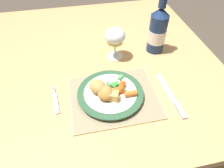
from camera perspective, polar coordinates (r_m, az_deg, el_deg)
ground_plane at (r=1.46m, az=-4.15°, el=-16.03°), size 6.00×6.00×0.00m
dining_table at (r=0.95m, az=-6.18°, el=3.14°), size 1.11×1.07×0.74m
placemat at (r=0.71m, az=0.49°, el=-3.74°), size 0.31×0.25×0.01m
dinner_plate at (r=0.71m, az=-0.46°, el=-2.78°), size 0.23×0.23×0.02m
breaded_croquettes at (r=0.68m, az=-2.75°, el=-1.82°), size 0.09×0.11×0.05m
green_beans_pile at (r=0.71m, az=1.70°, el=-0.21°), size 0.07×0.09×0.02m
glazed_carrots at (r=0.69m, az=2.72°, el=-1.76°), size 0.09×0.07×0.02m
fork at (r=0.73m, az=-15.79°, el=-4.78°), size 0.03×0.13×0.01m
table_knife at (r=0.74m, az=17.00°, el=-3.99°), size 0.03×0.22×0.01m
wine_glass at (r=0.83m, az=0.89°, el=13.26°), size 0.09×0.09×0.14m
bottle at (r=0.90m, az=13.02°, el=14.66°), size 0.08×0.08×0.27m
roast_potatoes at (r=0.67m, az=0.25°, el=-3.28°), size 0.05×0.05×0.03m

